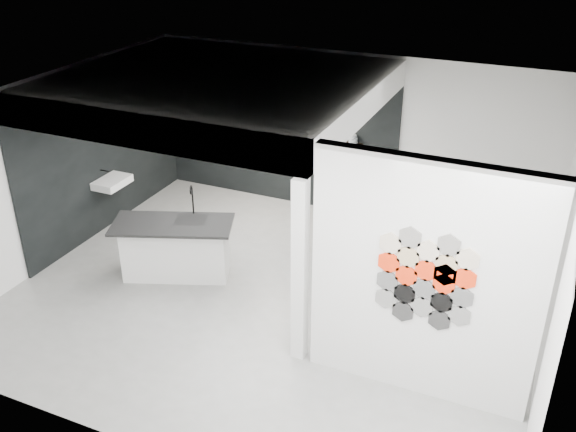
% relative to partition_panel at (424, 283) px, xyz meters
% --- Properties ---
extents(floor, '(7.00, 6.00, 0.01)m').
position_rel_partition_panel_xyz_m(floor, '(-2.23, 1.00, -1.40)').
color(floor, gray).
extents(partition_panel, '(2.45, 0.15, 2.80)m').
position_rel_partition_panel_xyz_m(partition_panel, '(0.00, 0.00, 0.00)').
color(partition_panel, silver).
rests_on(partition_panel, floor).
extents(bay_clad_back, '(4.40, 0.04, 2.35)m').
position_rel_partition_panel_xyz_m(bay_clad_back, '(-3.52, 3.97, -0.22)').
color(bay_clad_back, black).
rests_on(bay_clad_back, floor).
extents(bay_clad_left, '(0.04, 4.00, 2.35)m').
position_rel_partition_panel_xyz_m(bay_clad_left, '(-5.70, 2.00, -0.22)').
color(bay_clad_left, black).
rests_on(bay_clad_left, floor).
extents(bulkhead, '(4.40, 4.00, 0.40)m').
position_rel_partition_panel_xyz_m(bulkhead, '(-3.52, 2.00, 1.15)').
color(bulkhead, silver).
rests_on(bulkhead, corner_column).
extents(corner_column, '(0.16, 0.16, 2.35)m').
position_rel_partition_panel_xyz_m(corner_column, '(-1.41, 0.00, -0.22)').
color(corner_column, silver).
rests_on(corner_column, floor).
extents(fascia_beam, '(4.40, 0.16, 0.40)m').
position_rel_partition_panel_xyz_m(fascia_beam, '(-3.52, 0.08, 1.15)').
color(fascia_beam, silver).
rests_on(fascia_beam, corner_column).
extents(wall_basin, '(0.40, 0.60, 0.12)m').
position_rel_partition_panel_xyz_m(wall_basin, '(-5.46, 1.80, -0.55)').
color(wall_basin, silver).
rests_on(wall_basin, bay_clad_left).
extents(display_shelf, '(3.00, 0.15, 0.04)m').
position_rel_partition_panel_xyz_m(display_shelf, '(-3.43, 3.87, -0.10)').
color(display_shelf, black).
rests_on(display_shelf, bay_clad_back).
extents(kitchen_island, '(1.85, 1.31, 1.36)m').
position_rel_partition_panel_xyz_m(kitchen_island, '(-3.76, 0.96, -0.94)').
color(kitchen_island, silver).
rests_on(kitchen_island, floor).
extents(stockpot, '(0.24, 0.24, 0.19)m').
position_rel_partition_panel_xyz_m(stockpot, '(-4.66, 3.87, 0.02)').
color(stockpot, black).
rests_on(stockpot, display_shelf).
extents(kettle, '(0.23, 0.23, 0.16)m').
position_rel_partition_panel_xyz_m(kettle, '(-2.47, 3.87, -0.00)').
color(kettle, black).
rests_on(kettle, display_shelf).
extents(glass_bowl, '(0.18, 0.18, 0.11)m').
position_rel_partition_panel_xyz_m(glass_bowl, '(-2.08, 3.87, -0.03)').
color(glass_bowl, gray).
rests_on(glass_bowl, display_shelf).
extents(glass_vase, '(0.13, 0.13, 0.15)m').
position_rel_partition_panel_xyz_m(glass_vase, '(-2.08, 3.87, -0.01)').
color(glass_vase, gray).
rests_on(glass_vase, display_shelf).
extents(bottle_dark, '(0.06, 0.06, 0.14)m').
position_rel_partition_panel_xyz_m(bottle_dark, '(-3.63, 3.87, -0.01)').
color(bottle_dark, black).
rests_on(bottle_dark, display_shelf).
extents(utensil_cup, '(0.10, 0.10, 0.11)m').
position_rel_partition_panel_xyz_m(utensil_cup, '(-4.06, 3.87, -0.02)').
color(utensil_cup, black).
rests_on(utensil_cup, display_shelf).
extents(hex_tile_cluster, '(1.04, 0.02, 1.16)m').
position_rel_partition_panel_xyz_m(hex_tile_cluster, '(0.03, -0.09, 0.10)').
color(hex_tile_cluster, silver).
rests_on(hex_tile_cluster, partition_panel).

